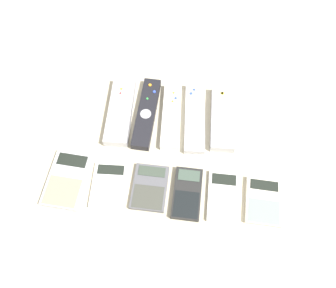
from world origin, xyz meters
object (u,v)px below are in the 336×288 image
calculator_0 (67,180)px  calculator_1 (109,185)px  remote_4 (222,119)px  calculator_3 (187,193)px  remote_0 (120,111)px  calculator_2 (150,187)px  remote_2 (170,116)px  calculator_4 (223,197)px  remote_1 (147,113)px  calculator_5 (263,201)px  remote_3 (195,118)px

calculator_0 → calculator_1: size_ratio=1.27×
calculator_0 → remote_4: bearing=33.0°
remote_4 → calculator_3: bearing=-111.1°
remote_0 → calculator_2: bearing=-64.4°
remote_2 → calculator_4: (0.14, -0.21, -0.00)m
remote_2 → calculator_4: bearing=-57.0°
remote_1 → calculator_1: bearing=-104.9°
calculator_4 → calculator_2: bearing=178.8°
remote_4 → calculator_4: 0.21m
remote_4 → calculator_2: (-0.17, -0.20, -0.01)m
remote_0 → calculator_3: bearing=-48.6°
calculator_4 → calculator_5: calculator_5 is taller
remote_3 → calculator_5: (0.17, -0.21, -0.00)m
calculator_2 → calculator_4: 0.17m
calculator_4 → calculator_5: 0.09m
calculator_1 → calculator_4: (0.27, -0.00, -0.00)m
remote_0 → remote_3: size_ratio=0.96×
remote_0 → calculator_5: 0.42m
remote_0 → calculator_0: remote_0 is taller
calculator_3 → calculator_5: 0.18m
remote_2 → calculator_1: bearing=-123.7°
remote_0 → calculator_2: remote_0 is taller
remote_0 → calculator_3: 0.28m
calculator_5 → calculator_4: bearing=-179.1°
remote_0 → remote_4: size_ratio=1.08×
remote_4 → calculator_5: bearing=-65.5°
remote_3 → calculator_2: bearing=-118.0°
remote_0 → calculator_0: (-0.10, -0.20, -0.01)m
calculator_2 → calculator_5: size_ratio=1.00×
remote_2 → remote_4: bearing=-1.1°
remote_1 → remote_4: size_ratio=1.14×
remote_1 → remote_0: bearing=-175.7°
remote_0 → calculator_4: size_ratio=1.63×
remote_0 → calculator_1: bearing=-90.1°
remote_1 → remote_4: (0.20, 0.00, 0.00)m
calculator_0 → calculator_4: size_ratio=1.20×
remote_0 → calculator_5: bearing=-30.8°
calculator_0 → calculator_5: calculator_0 is taller
remote_1 → calculator_4: bearing=-42.6°
calculator_2 → calculator_4: size_ratio=0.93×
calculator_0 → remote_0: bearing=68.1°
remote_4 → calculator_2: size_ratio=1.62×
calculator_0 → calculator_2: (0.20, 0.00, -0.00)m
calculator_2 → calculator_3: 0.09m
calculator_1 → calculator_3: calculator_3 is taller
calculator_3 → remote_2: bearing=107.5°
calculator_5 → remote_1: bearing=147.7°
remote_2 → calculator_1: (-0.13, -0.21, -0.00)m
remote_3 → calculator_5: size_ratio=1.82×
remote_2 → remote_0: bearing=178.7°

